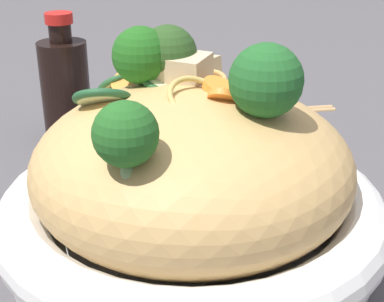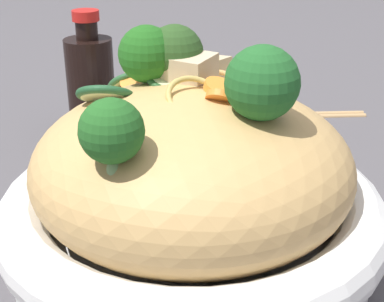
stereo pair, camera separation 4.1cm
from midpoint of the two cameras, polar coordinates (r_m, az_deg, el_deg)
The scene contains 9 objects.
ground_plane at distance 0.45m, azimuth -2.63°, elevation -10.27°, with size 3.00×3.00×0.00m, color #4F4C4F.
serving_bowl at distance 0.44m, azimuth -2.71°, elevation -6.93°, with size 0.29×0.29×0.06m.
noodle_heap at distance 0.41m, azimuth -2.83°, elevation -1.47°, with size 0.24×0.24×0.12m.
broccoli_florets at distance 0.39m, azimuth -3.69°, elevation 7.49°, with size 0.16×0.15×0.07m.
carrot_coins at distance 0.42m, azimuth -4.43°, elevation 6.39°, with size 0.12×0.08×0.03m.
zucchini_slices at distance 0.45m, azimuth -7.80°, elevation 6.55°, with size 0.11×0.12×0.04m.
chicken_chunks at distance 0.45m, azimuth -2.88°, elevation 7.82°, with size 0.09×0.07×0.04m.
soy_sauce_bottle at distance 0.66m, azimuth -14.46°, elevation 6.20°, with size 0.05×0.05×0.14m.
chopsticks_pair at distance 0.73m, azimuth 3.86°, elevation 4.01°, with size 0.07×0.24×0.01m.
Camera 1 is at (0.34, -0.14, 0.26)m, focal length 52.69 mm.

